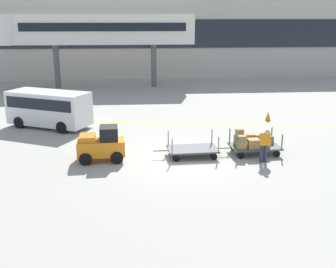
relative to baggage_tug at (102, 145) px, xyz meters
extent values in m
plane|color=#9E9B91|center=(3.31, 0.08, -0.75)|extent=(120.00, 120.00, 0.00)
cube|color=yellow|center=(4.04, 6.22, -0.75)|extent=(19.84, 3.27, 0.01)
cube|color=#BCB7AD|center=(3.31, 26.08, 3.39)|extent=(59.21, 2.40, 8.28)
cube|color=#1E232D|center=(3.31, 24.83, 3.80)|extent=(56.25, 0.12, 2.80)
cube|color=silver|center=(-1.01, 20.08, 4.42)|extent=(15.81, 2.20, 2.60)
cylinder|color=silver|center=(-9.51, 20.08, 4.42)|extent=(3.00, 3.00, 2.60)
cube|color=black|center=(-1.01, 18.94, 4.62)|extent=(14.23, 0.08, 0.70)
cylinder|color=#59595B|center=(-5.36, 20.08, 1.18)|extent=(0.50, 0.50, 3.87)
cylinder|color=#59595B|center=(3.34, 20.08, 1.18)|extent=(0.50, 0.50, 3.87)
cube|color=orange|center=(-0.03, 0.00, -0.12)|extent=(2.15, 1.21, 0.70)
cube|color=black|center=(0.33, 0.02, 0.53)|extent=(0.85, 1.03, 0.60)
cube|color=orange|center=(-0.61, -0.03, 0.35)|extent=(0.75, 0.97, 0.24)
cylinder|color=black|center=(-0.74, 0.48, -0.47)|extent=(0.57, 0.21, 0.56)
cylinder|color=black|center=(-0.69, -0.56, -0.47)|extent=(0.57, 0.21, 0.56)
cylinder|color=black|center=(0.62, 0.56, -0.47)|extent=(0.57, 0.21, 0.56)
cylinder|color=black|center=(0.67, -0.49, -0.47)|extent=(0.57, 0.21, 0.56)
cube|color=#4C4C4F|center=(4.16, 0.22, -0.39)|extent=(2.37, 1.52, 0.08)
cylinder|color=gray|center=(3.07, 0.80, 0.00)|extent=(0.06, 0.06, 0.70)
cylinder|color=gray|center=(3.14, -0.48, 0.00)|extent=(0.06, 0.06, 0.70)
cylinder|color=gray|center=(5.18, 0.91, 0.00)|extent=(0.06, 0.06, 0.70)
cylinder|color=gray|center=(5.25, -0.37, 0.00)|extent=(0.06, 0.06, 0.70)
cylinder|color=black|center=(3.27, 0.77, -0.59)|extent=(0.32, 0.12, 0.32)
cylinder|color=black|center=(3.33, -0.42, -0.59)|extent=(0.32, 0.12, 0.32)
cylinder|color=black|center=(4.99, 0.86, -0.59)|extent=(0.32, 0.12, 0.32)
cylinder|color=black|center=(5.05, -0.33, -0.59)|extent=(0.32, 0.12, 0.32)
cylinder|color=#333333|center=(2.66, 0.14, -0.41)|extent=(0.70, 0.09, 0.05)
cube|color=#4C4C4F|center=(7.16, 0.37, -0.39)|extent=(2.37, 1.52, 0.08)
cylinder|color=#237033|center=(6.07, 0.96, 0.00)|extent=(0.06, 0.06, 0.70)
cylinder|color=#237033|center=(6.13, -0.33, 0.00)|extent=(0.06, 0.06, 0.70)
cylinder|color=#237033|center=(8.18, 1.07, 0.00)|extent=(0.06, 0.06, 0.70)
cylinder|color=#237033|center=(8.25, -0.22, 0.00)|extent=(0.06, 0.06, 0.70)
cylinder|color=black|center=(6.26, 0.92, -0.59)|extent=(0.32, 0.12, 0.32)
cylinder|color=black|center=(6.33, -0.27, -0.59)|extent=(0.32, 0.12, 0.32)
cylinder|color=black|center=(7.99, 1.01, -0.59)|extent=(0.32, 0.12, 0.32)
cylinder|color=black|center=(8.05, -0.18, -0.59)|extent=(0.32, 0.12, 0.32)
cylinder|color=#333333|center=(5.66, 0.29, -0.41)|extent=(0.70, 0.09, 0.05)
cube|color=olive|center=(6.45, 0.60, -0.13)|extent=(0.49, 0.55, 0.45)
cube|color=tan|center=(6.43, 0.02, -0.19)|extent=(0.43, 0.40, 0.33)
cube|color=#A87F4C|center=(6.91, 0.66, -0.11)|extent=(0.50, 0.41, 0.49)
cube|color=#A87F4C|center=(6.97, 0.02, -0.13)|extent=(0.57, 0.52, 0.44)
cube|color=tan|center=(7.36, 0.66, -0.10)|extent=(0.44, 0.53, 0.50)
cube|color=olive|center=(7.44, 0.04, -0.18)|extent=(0.60, 0.48, 0.34)
cube|color=olive|center=(7.86, 0.73, -0.18)|extent=(0.57, 0.44, 0.35)
cube|color=#9E7A4C|center=(6.45, 0.60, 0.25)|extent=(0.40, 0.33, 0.31)
cube|color=#9E7A4C|center=(6.43, 0.02, 0.12)|extent=(0.39, 0.33, 0.28)
cylinder|color=#2D334C|center=(7.12, -0.80, -0.34)|extent=(0.16, 0.16, 0.82)
cylinder|color=#2D334C|center=(7.31, -0.76, -0.34)|extent=(0.16, 0.16, 0.82)
cube|color=orange|center=(7.24, -0.87, 0.33)|extent=(0.48, 0.49, 0.61)
sphere|color=tan|center=(7.26, -0.99, 0.70)|extent=(0.22, 0.22, 0.22)
cube|color=silver|center=(-3.48, 6.21, 0.39)|extent=(5.14, 3.85, 1.90)
cube|color=black|center=(-3.48, 6.21, 0.79)|extent=(4.82, 3.72, 0.64)
cylinder|color=black|center=(-5.20, 6.09, -0.41)|extent=(0.72, 0.52, 0.68)
cylinder|color=black|center=(-2.54, 4.76, -0.41)|extent=(0.72, 0.52, 0.68)
cone|color=orange|center=(9.81, 6.63, -0.48)|extent=(0.36, 0.36, 0.55)
camera|label=1|loc=(1.52, -17.96, 5.59)|focal=44.35mm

